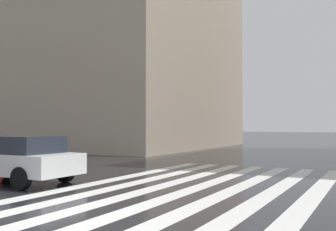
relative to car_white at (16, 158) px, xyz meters
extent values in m
plane|color=black|center=(-2.50, -4.58, -0.76)|extent=(220.00, 220.00, 0.00)
cube|color=silver|center=(1.50, -8.17, -0.75)|extent=(13.00, 0.50, 0.01)
cube|color=silver|center=(1.50, -7.17, -0.75)|extent=(13.00, 0.50, 0.01)
cube|color=silver|center=(1.50, -6.17, -0.75)|extent=(13.00, 0.50, 0.01)
cube|color=silver|center=(1.50, -5.17, -0.75)|extent=(13.00, 0.50, 0.01)
cube|color=silver|center=(1.50, -4.17, -0.75)|extent=(13.00, 0.50, 0.01)
cube|color=silver|center=(1.50, -3.17, -0.75)|extent=(13.00, 0.50, 0.01)
cube|color=silver|center=(1.50, -2.17, -0.75)|extent=(13.00, 0.50, 0.01)
cube|color=tan|center=(18.66, 12.19, 9.02)|extent=(17.31, 21.15, 19.55)
cube|color=silver|center=(0.00, 0.04, -0.15)|extent=(1.75, 4.10, 0.60)
cube|color=#232833|center=(0.00, -0.11, 0.40)|extent=(1.54, 2.46, 0.50)
cylinder|color=black|center=(0.83, 1.29, -0.45)|extent=(0.20, 0.62, 0.62)
cylinder|color=black|center=(-0.82, -1.21, -0.45)|extent=(0.20, 0.62, 0.62)
cylinder|color=black|center=(0.83, -1.21, -0.45)|extent=(0.20, 0.62, 0.62)
camera|label=1|loc=(-7.99, -9.56, 0.94)|focal=41.23mm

